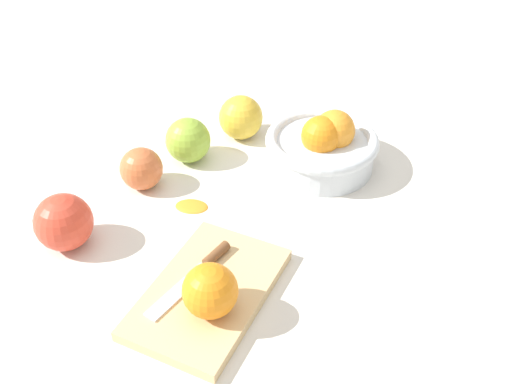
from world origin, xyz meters
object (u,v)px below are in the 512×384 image
Objects in this scene: bowl at (323,146)px; apple_front_left at (141,169)px; apple_front_left_2 at (241,117)px; knife at (201,269)px; cutting_board at (208,293)px; orange_on_board at (210,291)px; apple_front_left_3 at (188,140)px; apple_front_right at (64,222)px.

apple_front_left is at bearing -62.06° from bowl.
knife is at bearing 9.74° from apple_front_left_2.
knife is (-0.03, -0.02, 0.01)m from cutting_board.
orange_on_board is 0.90× the size of apple_front_left_3.
apple_front_left is 0.16m from apple_front_right.
bowl is 2.28× the size of apple_front_right.
apple_front_right reaches higher than cutting_board.
bowl reaches higher than knife.
cutting_board is 0.32m from apple_front_left_3.
apple_front_left is 0.22m from apple_front_left_2.
bowl is 2.45× the size of apple_front_left_3.
apple_front_left_3 is (0.05, -0.22, -0.00)m from bowl.
apple_front_left_2 is at bearing -168.09° from cutting_board.
bowl reaches higher than apple_front_left_3.
cutting_board is 3.25× the size of orange_on_board.
orange_on_board is at bearing -9.64° from bowl.
orange_on_board reaches higher than apple_front_right.
knife is 2.20× the size of apple_front_left.
bowl is 0.35m from cutting_board.
apple_front_left_3 is at bearing -154.61° from knife.
apple_front_left_2 is (-0.42, -0.10, -0.01)m from orange_on_board.
knife is 0.29m from apple_front_left_3.
orange_on_board is 0.84× the size of apple_front_right.
knife is 1.92× the size of apple_front_left_2.
knife is at bearing 44.73° from apple_front_left.
orange_on_board reaches higher than cutting_board.
cutting_board is at bearing 26.58° from apple_front_left_3.
apple_front_right reaches higher than apple_front_left_2.
bowl reaches higher than apple_front_left_2.
knife reaches higher than cutting_board.
orange_on_board is at bearing 74.45° from apple_front_right.
bowl is 0.84× the size of cutting_board.
apple_front_left_3 reaches higher than cutting_board.
cutting_board is (0.33, -0.08, -0.03)m from bowl.
apple_front_left_3 is at bearing -153.31° from orange_on_board.
apple_front_left_2 is 1.03× the size of apple_front_left_3.
apple_front_left is (-0.23, -0.20, -0.02)m from orange_on_board.
bowl reaches higher than orange_on_board.
apple_front_left_2 is at bearing -170.26° from knife.
apple_front_left_3 is at bearing -33.23° from apple_front_left_2.
apple_front_left is at bearing -135.27° from knife.
cutting_board is at bearing -152.39° from orange_on_board.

